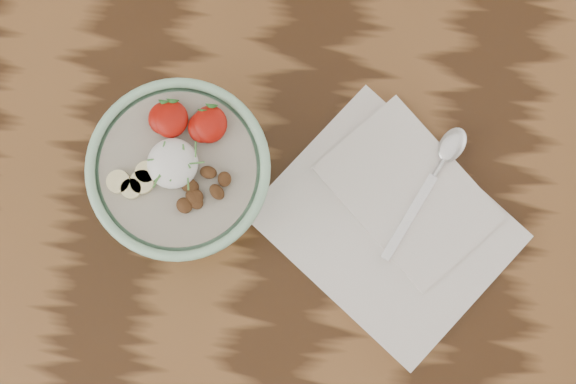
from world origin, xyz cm
name	(u,v)px	position (x,y,z in cm)	size (l,w,h in cm)	color
table	(127,241)	(0.00, 0.00, 65.70)	(160.00, 90.00, 75.00)	#341D0D
breakfast_bowl	(183,173)	(8.22, 7.27, 81.53)	(19.15, 19.15, 12.78)	#9FD6AE
napkin	(392,219)	(31.73, 5.42, 75.67)	(33.16, 32.16, 1.59)	white
spoon	(442,163)	(36.60, 12.27, 76.97)	(9.18, 16.60, 0.91)	silver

